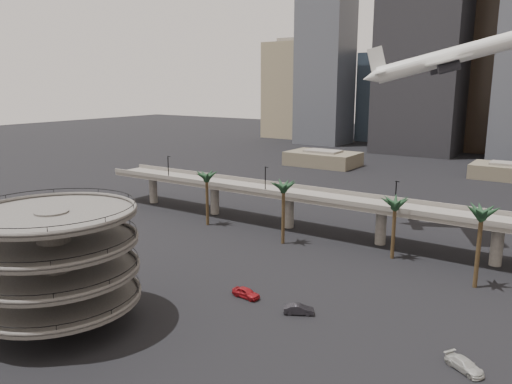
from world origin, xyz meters
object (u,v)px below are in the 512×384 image
Objects in this scene: parking_ramp at (55,257)px; car_c at (464,365)px; car_a at (246,293)px; car_b at (299,309)px; overpass at (333,203)px; airborne_jet at (444,59)px.

car_c is at bearing 21.56° from parking_ramp.
parking_ramp is at bearing 147.26° from car_a.
car_b is at bearing -88.22° from car_a.
overpass is (13.00, 59.00, -2.50)m from parking_ramp.
airborne_jet is 7.11× the size of car_a.
parking_ramp reaches higher than car_a.
car_a is at bearing -127.39° from airborne_jet.
parking_ramp is at bearing -102.43° from overpass.
airborne_jet reaches higher than car_b.
airborne_jet reaches higher than car_a.
car_a is 0.95× the size of car_c.
car_a is 9.66m from car_b.
car_c is at bearing -94.77° from airborne_jet.
overpass is 38.06m from car_a.
parking_ramp reaches higher than car_b.
overpass is 38.84m from airborne_jet.
car_a is 1.06× the size of car_b.
overpass is at bearing 77.57° from parking_ramp.
car_c is at bearing -123.65° from car_b.
car_b is at bearing -71.21° from overpass.
overpass is at bearing 8.97° from car_a.
overpass is 53.95m from car_c.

